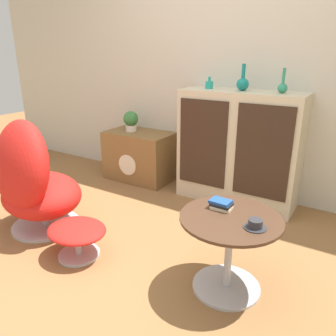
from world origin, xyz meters
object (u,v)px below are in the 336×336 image
object	(u,v)px
ottoman	(77,233)
vase_inner_left	(243,83)
vase_leftmost	(209,85)
teacup	(255,225)
sideboard	(239,148)
potted_plant	(131,120)
egg_chair	(32,182)
tv_console	(140,156)
book_stack	(221,204)
coffee_table	(229,244)
vase_inner_right	(283,87)

from	to	relation	value
ottoman	vase_inner_left	distance (m)	1.87
vase_leftmost	teacup	xyz separation A→B (m)	(0.91, -1.31, -0.58)
sideboard	potted_plant	distance (m)	1.27
egg_chair	vase_inner_left	size ratio (longest dim) A/B	4.11
sideboard	egg_chair	world-z (taller)	sideboard
tv_console	egg_chair	distance (m)	1.39
vase_inner_left	potted_plant	xyz separation A→B (m)	(-1.25, -0.02, -0.46)
ottoman	potted_plant	bearing A→B (deg)	113.55
potted_plant	teacup	xyz separation A→B (m)	(1.83, -1.29, -0.15)
ottoman	book_stack	world-z (taller)	book_stack
tv_console	vase_inner_left	size ratio (longest dim) A/B	3.23
coffee_table	vase_inner_right	world-z (taller)	vase_inner_right
coffee_table	vase_leftmost	world-z (taller)	vase_leftmost
vase_inner_right	potted_plant	world-z (taller)	vase_inner_right
vase_leftmost	vase_inner_left	distance (m)	0.32
sideboard	vase_inner_left	distance (m)	0.60
tv_console	teacup	distance (m)	2.16
sideboard	vase_inner_left	xyz separation A→B (m)	(-0.01, 0.00, 0.60)
egg_chair	book_stack	xyz separation A→B (m)	(1.51, 0.21, 0.10)
teacup	sideboard	bearing A→B (deg)	113.77
ottoman	teacup	size ratio (longest dim) A/B	3.53
tv_console	book_stack	world-z (taller)	book_stack
sideboard	vase_leftmost	xyz separation A→B (m)	(-0.33, 0.00, 0.57)
vase_inner_left	potted_plant	distance (m)	1.33
vase_leftmost	potted_plant	distance (m)	1.02
sideboard	ottoman	world-z (taller)	sideboard
coffee_table	potted_plant	distance (m)	2.11
vase_leftmost	teacup	world-z (taller)	vase_leftmost
book_stack	teacup	bearing A→B (deg)	-26.05
vase_inner_left	book_stack	bearing A→B (deg)	-74.20
vase_leftmost	teacup	bearing A→B (deg)	-55.31
coffee_table	tv_console	bearing A→B (deg)	141.80
sideboard	vase_inner_left	size ratio (longest dim) A/B	4.85
tv_console	vase_leftmost	world-z (taller)	vase_leftmost
tv_console	ottoman	xyz separation A→B (m)	(0.53, -1.47, -0.09)
vase_inner_right	potted_plant	xyz separation A→B (m)	(-1.60, -0.02, -0.45)
egg_chair	book_stack	world-z (taller)	egg_chair
vase_inner_right	book_stack	distance (m)	1.33
potted_plant	book_stack	distance (m)	1.97
vase_leftmost	potted_plant	bearing A→B (deg)	-178.48
egg_chair	book_stack	size ratio (longest dim) A/B	6.96
vase_inner_left	book_stack	world-z (taller)	vase_inner_left
sideboard	egg_chair	xyz separation A→B (m)	(-1.19, -1.40, -0.11)
sideboard	book_stack	xyz separation A→B (m)	(0.33, -1.19, -0.01)
egg_chair	ottoman	xyz separation A→B (m)	(0.57, -0.09, -0.24)
vase_leftmost	book_stack	xyz separation A→B (m)	(0.66, -1.19, -0.58)
book_stack	coffee_table	bearing A→B (deg)	-37.34
book_stack	vase_leftmost	bearing A→B (deg)	119.00
vase_inner_right	potted_plant	distance (m)	1.66
potted_plant	egg_chair	bearing A→B (deg)	-86.98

